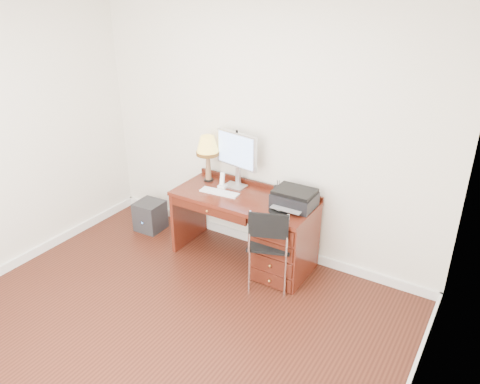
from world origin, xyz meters
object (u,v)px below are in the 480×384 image
Objects in this scene: monitor at (236,153)px; leg_lamp at (208,148)px; printer at (294,198)px; equipment_box at (150,216)px; chair at (267,239)px; phone at (222,184)px; desk at (271,233)px.

monitor is 1.17× the size of leg_lamp.
monitor is at bearing 6.69° from leg_lamp.
printer is at bearing -4.00° from leg_lamp.
printer is at bearing 0.90° from equipment_box.
printer is 0.46× the size of chair.
phone is (0.24, -0.09, -0.33)m from leg_lamp.
desk is 8.48× the size of phone.
leg_lamp is 2.92× the size of phone.
equipment_box is (-0.76, -0.18, -0.95)m from leg_lamp.
monitor is at bearing 9.10° from equipment_box.
printer reaches higher than desk.
phone is 0.88m from chair.
monitor is 0.81m from printer.
desk reaches higher than equipment_box.
monitor reaches higher than printer.
phone reaches higher than equipment_box.
printer is at bearing 17.44° from desk.
leg_lamp is 1.24m from chair.
phone is at bearing 3.11° from equipment_box.
leg_lamp reaches higher than desk.
printer is 1.96m from equipment_box.
desk is 0.48m from printer.
monitor is 0.34m from leg_lamp.
equipment_box is (-1.00, -0.10, -0.62)m from phone.
leg_lamp is (-0.34, -0.04, -0.00)m from monitor.
leg_lamp is at bearing 11.25° from equipment_box.
printer is 0.85m from phone.
desk is at bearing 91.50° from chair.
desk is at bearing -9.35° from leg_lamp.
chair reaches higher than desk.
desk is 0.91m from monitor.
equipment_box is (-1.10, -0.22, -0.95)m from monitor.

